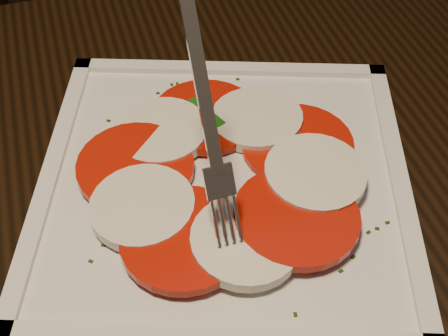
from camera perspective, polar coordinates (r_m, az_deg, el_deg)
name	(u,v)px	position (r m, az deg, el deg)	size (l,w,h in m)	color
table	(327,269)	(0.62, 9.41, -9.12)	(1.24, 0.86, 0.75)	black
chair	(127,6)	(1.18, -8.82, 14.44)	(0.45, 0.45, 0.93)	black
plate	(224,186)	(0.54, 0.00, -1.63)	(0.31, 0.31, 0.01)	silver
caprese_salad	(224,172)	(0.53, 0.01, -0.39)	(0.25, 0.28, 0.02)	#B80F04
fork	(201,102)	(0.44, -2.10, 6.09)	(0.04, 0.11, 0.17)	white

